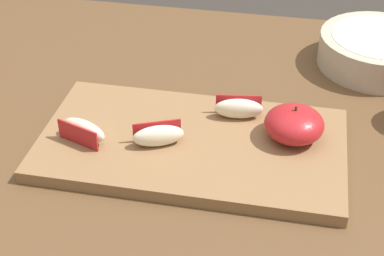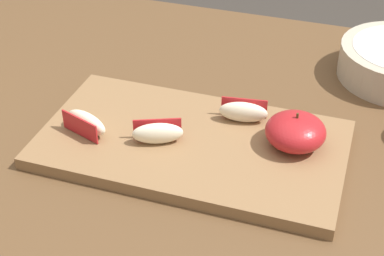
% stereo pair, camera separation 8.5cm
% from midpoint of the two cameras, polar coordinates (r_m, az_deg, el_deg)
% --- Properties ---
extents(dining_table, '(1.22, 0.90, 0.75)m').
position_cam_midpoint_polar(dining_table, '(0.97, 3.73, -6.03)').
color(dining_table, brown).
rests_on(dining_table, ground_plane).
extents(cutting_board, '(0.44, 0.24, 0.02)m').
position_cam_midpoint_polar(cutting_board, '(0.87, 2.80, -1.67)').
color(cutting_board, olive).
rests_on(cutting_board, dining_table).
extents(apple_half_skin_up, '(0.09, 0.09, 0.05)m').
position_cam_midpoint_polar(apple_half_skin_up, '(0.86, 12.65, -0.54)').
color(apple_half_skin_up, '#B21E23').
rests_on(apple_half_skin_up, cutting_board).
extents(apple_wedge_front, '(0.08, 0.05, 0.03)m').
position_cam_midpoint_polar(apple_wedge_front, '(0.85, -0.44, -0.57)').
color(apple_wedge_front, '#F4EACC').
rests_on(apple_wedge_front, cutting_board).
extents(apple_wedge_right, '(0.08, 0.05, 0.03)m').
position_cam_midpoint_polar(apple_wedge_right, '(0.88, -7.38, 0.40)').
color(apple_wedge_right, '#F4EACC').
rests_on(apple_wedge_right, cutting_board).
extents(apple_wedge_near_knife, '(0.08, 0.04, 0.03)m').
position_cam_midpoint_polar(apple_wedge_near_knife, '(0.90, 7.63, 1.47)').
color(apple_wedge_near_knife, '#F4EACC').
rests_on(apple_wedge_near_knife, cutting_board).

